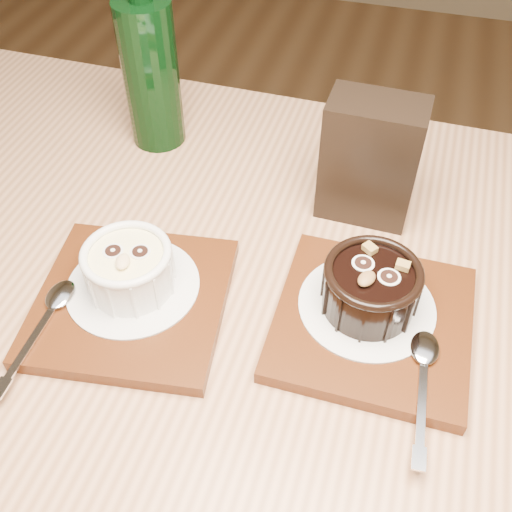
% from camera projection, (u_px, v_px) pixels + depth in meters
% --- Properties ---
extents(table, '(1.21, 0.82, 0.75)m').
position_uv_depth(table, '(267.00, 382.00, 0.63)').
color(table, '#996643').
rests_on(table, ground).
extents(tray_left, '(0.20, 0.20, 0.01)m').
position_uv_depth(tray_left, '(132.00, 301.00, 0.58)').
color(tray_left, '#51250D').
rests_on(tray_left, table).
extents(doily_left, '(0.13, 0.13, 0.00)m').
position_uv_depth(doily_left, '(133.00, 286.00, 0.59)').
color(doily_left, white).
rests_on(doily_left, tray_left).
extents(ramekin_white, '(0.09, 0.09, 0.05)m').
position_uv_depth(ramekin_white, '(129.00, 267.00, 0.57)').
color(ramekin_white, white).
rests_on(ramekin_white, doily_left).
extents(spoon_left, '(0.03, 0.13, 0.01)m').
position_uv_depth(spoon_left, '(42.00, 323.00, 0.55)').
color(spoon_left, silver).
rests_on(spoon_left, tray_left).
extents(tray_right, '(0.18, 0.18, 0.01)m').
position_uv_depth(tray_right, '(372.00, 322.00, 0.57)').
color(tray_right, '#51250D').
rests_on(tray_right, table).
extents(doily_right, '(0.13, 0.13, 0.00)m').
position_uv_depth(doily_right, '(367.00, 306.00, 0.57)').
color(doily_right, white).
rests_on(doily_right, tray_right).
extents(ramekin_dark, '(0.09, 0.09, 0.05)m').
position_uv_depth(ramekin_dark, '(371.00, 286.00, 0.55)').
color(ramekin_dark, black).
rests_on(ramekin_dark, doily_right).
extents(spoon_right, '(0.03, 0.14, 0.01)m').
position_uv_depth(spoon_right, '(423.00, 381.00, 0.51)').
color(spoon_right, silver).
rests_on(spoon_right, tray_right).
extents(condiment_stand, '(0.10, 0.06, 0.14)m').
position_uv_depth(condiment_stand, '(370.00, 160.00, 0.63)').
color(condiment_stand, black).
rests_on(condiment_stand, table).
extents(green_bottle, '(0.07, 0.07, 0.25)m').
position_uv_depth(green_bottle, '(150.00, 69.00, 0.71)').
color(green_bottle, black).
rests_on(green_bottle, table).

